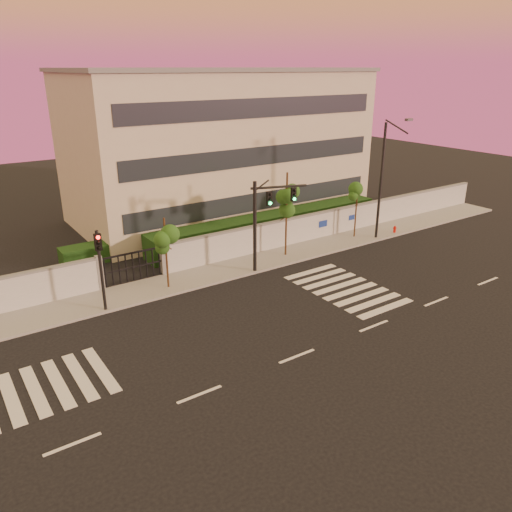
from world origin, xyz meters
The scene contains 13 objects.
ground centered at (0.00, 0.00, 0.00)m, with size 120.00×120.00×0.00m, color black.
sidewalk centered at (0.00, 10.50, 0.07)m, with size 60.00×3.00×0.15m, color gray.
perimeter_wall centered at (0.10, 12.00, 1.07)m, with size 60.00×0.36×2.20m.
hedge_row centered at (1.17, 14.74, 0.82)m, with size 41.00×4.25×1.80m.
institutional_building centered at (9.00, 21.99, 6.16)m, with size 24.40×12.40×12.25m.
road_markings centered at (-1.58, 3.76, 0.01)m, with size 57.00×7.62×0.02m.
street_tree_d centered at (-1.63, 10.04, 3.22)m, with size 1.41×1.12×4.38m.
street_tree_e centered at (7.38, 10.43, 4.31)m, with size 1.61×1.28×5.86m.
street_tree_f centered at (14.13, 10.59, 3.19)m, with size 1.35×1.07×4.34m.
traffic_signal_main centered at (4.73, 9.23, 3.73)m, with size 3.65×1.34×5.90m.
traffic_signal_secondary centered at (-5.69, 9.23, 2.91)m, with size 0.36×0.34×4.59m.
streetlight_east centered at (15.34, 9.31, 4.90)m, with size 0.54×2.18×9.08m.
fire_hydrant centered at (17.43, 9.50, 0.34)m, with size 0.27×0.25×0.68m.
Camera 1 is at (-12.57, -15.08, 12.31)m, focal length 35.00 mm.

